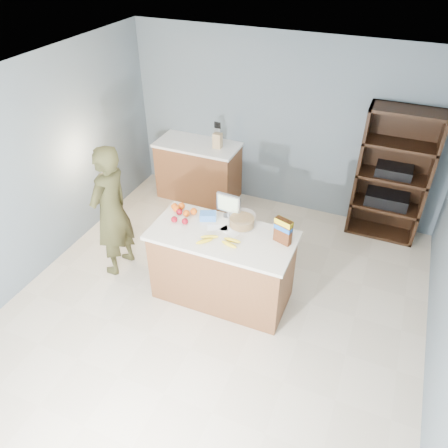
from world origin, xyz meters
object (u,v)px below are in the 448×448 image
at_px(counter_peninsula, 222,268).
at_px(tv, 229,204).
at_px(cereal_box, 283,229).
at_px(person, 111,212).
at_px(shelving_unit, 392,177).

xyz_separation_m(counter_peninsula, tv, (-0.07, 0.34, 0.64)).
bearing_deg(cereal_box, person, -176.07).
distance_m(person, cereal_box, 2.04).
xyz_separation_m(tv, cereal_box, (0.69, -0.22, 0.01)).
bearing_deg(cereal_box, tv, 162.38).
distance_m(counter_peninsula, person, 1.46).
relative_size(tv, cereal_box, 0.99).
bearing_deg(tv, cereal_box, -17.62).
relative_size(shelving_unit, tv, 6.38).
xyz_separation_m(person, tv, (1.33, 0.36, 0.23)).
relative_size(person, tv, 5.91).
bearing_deg(shelving_unit, person, -144.90).
bearing_deg(person, cereal_box, 96.42).
bearing_deg(tv, shelving_unit, 46.69).
relative_size(counter_peninsula, person, 0.94).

